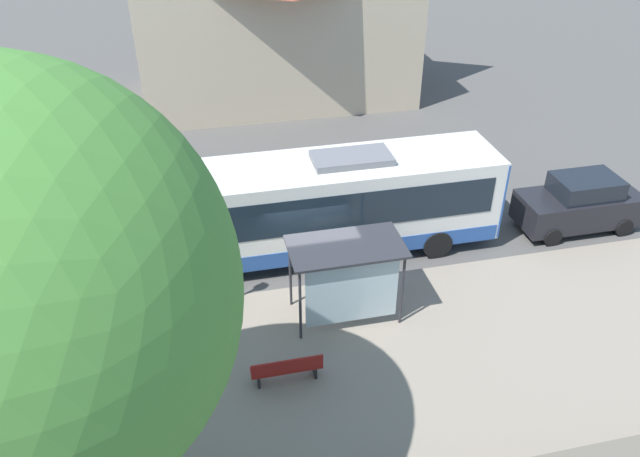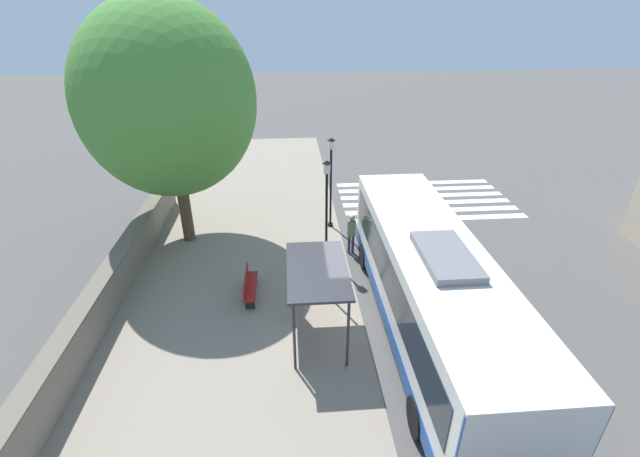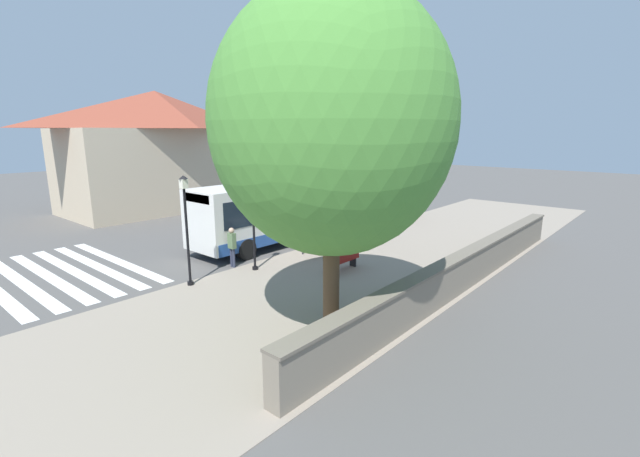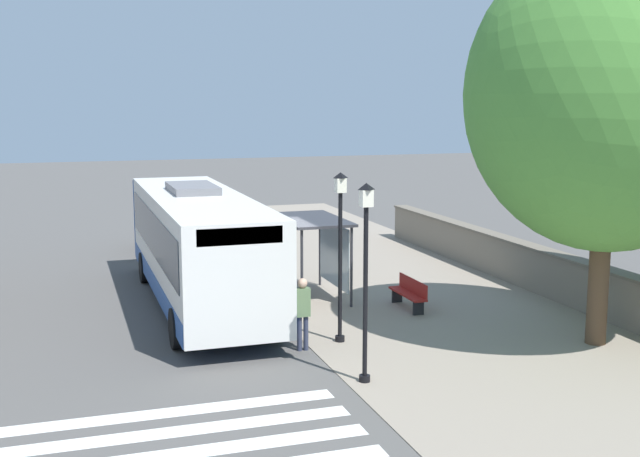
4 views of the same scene
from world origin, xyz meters
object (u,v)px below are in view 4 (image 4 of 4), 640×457
bench (409,293)px  shade_tree (609,95)px  street_lamp_far (340,243)px  parked_car_behind_bus (177,226)px  street_lamp_near (366,266)px  pedestrian (303,308)px  bus (198,245)px  bus_shelter (317,231)px

bench → shade_tree: (-2.99, 4.51, 5.60)m
street_lamp_far → parked_car_behind_bus: street_lamp_far is taller
street_lamp_near → parked_car_behind_bus: 16.85m
pedestrian → parked_car_behind_bus: 14.19m
pedestrian → street_lamp_near: bearing=103.6°
shade_tree → bench: bearing=-56.5°
bench → parked_car_behind_bus: 12.47m
bus → street_lamp_far: street_lamp_far is taller
bus → pedestrian: size_ratio=6.41×
street_lamp_far → shade_tree: bearing=160.6°
street_lamp_near → shade_tree: shade_tree is taller
pedestrian → bench: (-4.05, -2.76, -0.57)m
street_lamp_near → shade_tree: (-6.42, -0.79, 3.54)m
bus → street_lamp_far: bearing=119.6°
bus → bus_shelter: size_ratio=3.53×
bench → parked_car_behind_bus: parked_car_behind_bus is taller
street_lamp_near → street_lamp_far: 2.93m
street_lamp_far → parked_car_behind_bus: bearing=-81.5°
bus_shelter → street_lamp_far: bearing=79.4°
street_lamp_far → shade_tree: (-5.96, 2.10, 3.57)m
street_lamp_far → shade_tree: size_ratio=0.43×
bus_shelter → bench: bus_shelter is taller
pedestrian → bench: 4.93m
bench → street_lamp_near: (3.43, 5.30, 2.06)m
street_lamp_near → pedestrian: bearing=-76.4°
shade_tree → parked_car_behind_bus: bearing=-63.2°
bench → street_lamp_near: size_ratio=0.43×
bus_shelter → bench: bearing=134.8°
bus → bus_shelter: (-3.55, 0.21, 0.26)m
bus_shelter → pedestrian: bus_shelter is taller
bus_shelter → parked_car_behind_bus: 9.77m
shade_tree → pedestrian: bearing=-14.0°
bus_shelter → shade_tree: shade_tree is taller
shade_tree → bus_shelter: bearing=-52.5°
shade_tree → parked_car_behind_bus: (8.03, -15.91, -5.11)m
bus → street_lamp_near: (-2.24, 7.65, 0.73)m
street_lamp_far → shade_tree: shade_tree is taller
pedestrian → bench: bearing=-145.7°
bus_shelter → shade_tree: bearing=127.5°
bus → pedestrian: bearing=107.6°
parked_car_behind_bus → bench: bearing=113.9°
bench → street_lamp_far: (2.97, 2.41, 2.04)m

